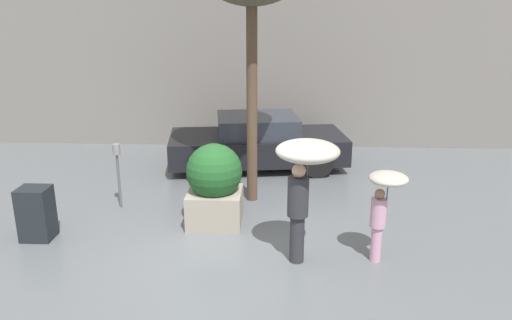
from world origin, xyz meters
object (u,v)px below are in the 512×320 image
(planter_box, at_px, (215,184))
(person_adult, at_px, (305,168))
(person_child, at_px, (384,197))
(parked_car_near, at_px, (257,142))
(parking_meter, at_px, (117,162))
(newspaper_box, at_px, (36,213))

(planter_box, distance_m, person_adult, 2.09)
(person_adult, bearing_deg, person_child, -27.82)
(planter_box, height_order, parked_car_near, planter_box)
(person_adult, xyz_separation_m, person_child, (1.17, 0.01, -0.44))
(person_child, relative_size, parking_meter, 1.13)
(person_child, bearing_deg, parking_meter, -178.20)
(person_child, relative_size, parked_car_near, 0.33)
(planter_box, height_order, parking_meter, planter_box)
(person_adult, relative_size, newspaper_box, 2.10)
(parking_meter, xyz_separation_m, newspaper_box, (-0.96, -1.41, -0.46))
(planter_box, relative_size, parking_meter, 1.16)
(newspaper_box, bearing_deg, planter_box, 14.18)
(planter_box, bearing_deg, parked_car_near, 79.96)
(person_adult, relative_size, parking_meter, 1.49)
(person_adult, bearing_deg, parked_car_near, 72.71)
(planter_box, xyz_separation_m, person_adult, (1.50, -1.26, 0.74))
(parked_car_near, distance_m, parking_meter, 3.72)
(person_adult, height_order, parking_meter, person_adult)
(person_child, bearing_deg, parked_car_near, 138.61)
(person_adult, distance_m, parked_car_near, 4.82)
(person_child, distance_m, parked_car_near, 5.11)
(newspaper_box, bearing_deg, person_child, -5.41)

